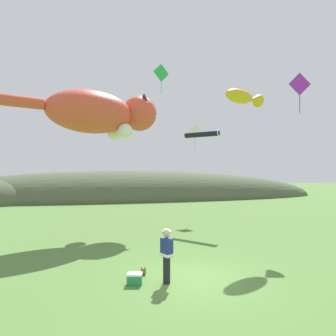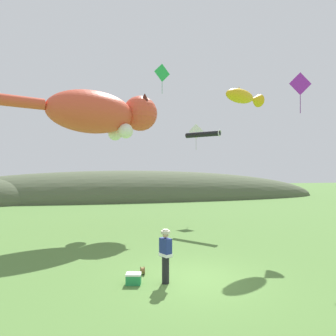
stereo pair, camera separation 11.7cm
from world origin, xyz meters
The scene contains 11 objects.
ground_plane centered at (0.00, 0.00, 0.00)m, with size 120.00×120.00×0.00m, color #517A38.
distant_hill_ridge centered at (-3.32, 27.78, 0.00)m, with size 54.30×11.35×7.10m.
festival_attendant centered at (-0.99, -0.17, 0.95)m, with size 0.42×0.49×1.77m.
kite_spool centered at (-1.62, 0.81, 0.14)m, with size 0.14×0.27×0.27m.
picnic_cooler centered at (-2.03, -0.04, 0.18)m, with size 0.55×0.43×0.36m.
kite_giant_cat centered at (-3.02, 9.08, 7.20)m, with size 9.49×4.79×3.04m.
kite_fish_windsock centered at (4.37, 5.00, 7.65)m, with size 2.81×1.92×0.85m.
kite_tube_streamer centered at (3.63, 9.48, 6.12)m, with size 2.02×2.21×0.44m.
kite_diamond_violet centered at (6.56, 3.26, 7.98)m, with size 1.12×0.21×2.04m.
kite_diamond_green centered at (1.36, 12.36, 11.03)m, with size 1.30×0.51×2.29m.
kite_diamond_white centered at (4.20, 12.85, 6.73)m, with size 1.12×0.42×2.09m.
Camera 1 is at (-3.12, -9.81, 3.77)m, focal length 32.00 mm.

